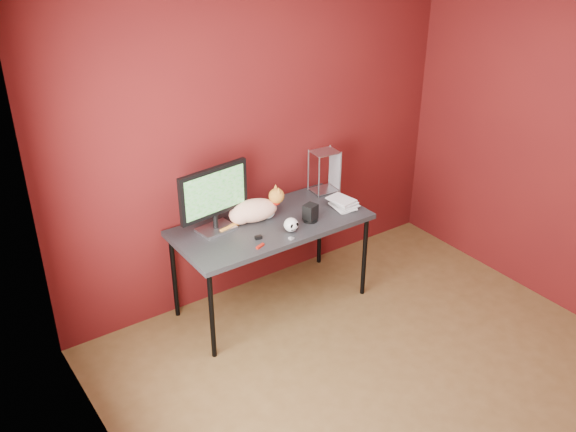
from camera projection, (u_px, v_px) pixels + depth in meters
room at (425, 202)px, 3.62m from camera, size 3.52×3.52×2.61m
desk at (271, 228)px, 4.89m from camera, size 1.50×0.70×0.75m
monitor at (214, 196)px, 4.63m from camera, size 0.58×0.22×0.50m
cat at (254, 210)px, 4.85m from camera, size 0.55×0.27×0.26m
skull_mug at (291, 225)px, 4.72m from camera, size 0.11×0.11×0.10m
speaker at (310, 213)px, 4.86m from camera, size 0.12×0.12×0.13m
book_stack at (336, 160)px, 4.87m from camera, size 0.19×0.23×0.84m
wire_rack at (324, 171)px, 5.28m from camera, size 0.22×0.19×0.36m
pocket_knife at (260, 246)px, 4.54m from camera, size 0.08×0.05×0.02m
black_gadget at (258, 237)px, 4.64m from camera, size 0.06×0.04×0.02m
washer at (291, 238)px, 4.65m from camera, size 0.05×0.05×0.00m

